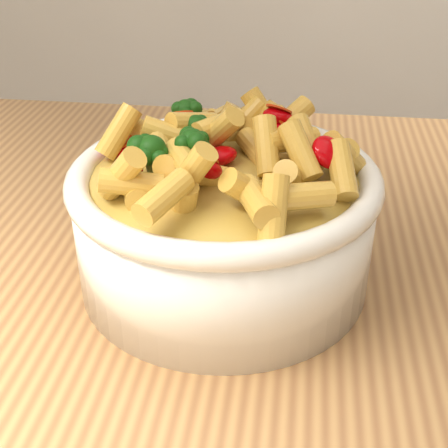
# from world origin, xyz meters

# --- Properties ---
(table) EXTENTS (1.20, 0.80, 0.90)m
(table) POSITION_xyz_m (0.00, 0.00, 0.80)
(table) COLOR #B4834D
(table) RESTS_ON ground
(serving_bowl) EXTENTS (0.24, 0.24, 0.10)m
(serving_bowl) POSITION_xyz_m (-0.03, 0.00, 0.95)
(serving_bowl) COLOR white
(serving_bowl) RESTS_ON table
(pasta_salad) EXTENTS (0.19, 0.19, 0.04)m
(pasta_salad) POSITION_xyz_m (-0.03, 0.00, 1.02)
(pasta_salad) COLOR #FDC14F
(pasta_salad) RESTS_ON serving_bowl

